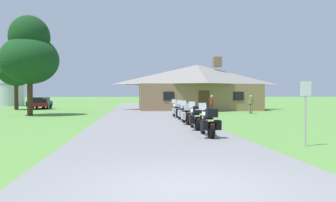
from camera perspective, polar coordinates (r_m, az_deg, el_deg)
name	(u,v)px	position (r m, az deg, el deg)	size (l,w,h in m)	color
ground_plane	(145,117)	(25.87, -3.95, -2.70)	(500.00, 500.00, 0.00)	#56893D
asphalt_driveway	(146,118)	(23.88, -3.78, -2.94)	(6.40, 80.00, 0.06)	slate
motorcycle_silver_nearest_to_camera	(208,123)	(13.12, 6.87, -3.70)	(0.72, 2.08, 1.30)	black
motorcycle_white_second_in_row	(196,118)	(15.85, 4.72, -2.88)	(0.72, 2.08, 1.30)	black
motorcycle_black_third_in_row	(187,114)	(18.71, 3.21, -2.27)	(0.73, 2.08, 1.30)	black
motorcycle_blue_fourth_in_row	(182,112)	(21.19, 2.48, -1.88)	(0.79, 2.08, 1.30)	black
motorcycle_white_farthest_in_row	(176,110)	(24.17, 1.45, -1.52)	(0.79, 2.08, 1.30)	black
stone_lodge	(197,87)	(38.06, 4.96, 2.46)	(13.72, 7.89, 6.00)	#896B4C
bystander_red_shirt_near_lodge	(212,104)	(29.59, 7.44, -0.43)	(0.27, 0.54, 1.67)	black
bystander_olive_shirt_beside_signpost	(251,103)	(30.82, 13.90, -0.39)	(0.38, 0.48, 1.67)	#75664C
metal_signpost_roadside	(306,105)	(11.91, 22.37, -0.68)	(0.36, 0.06, 2.14)	#9EA0A5
tree_left_near	(30,53)	(29.89, -22.49, 7.54)	(4.66, 4.66, 8.18)	#422D19
tree_left_far	(16,67)	(41.56, -24.45, 5.33)	(4.01, 4.01, 7.51)	#422D19
metal_silo_distant	(10,81)	(56.26, -25.34, 3.14)	(4.24, 4.24, 7.65)	#B2B7BC
parked_navy_suv_far_left	(40,102)	(43.99, -20.97, -0.21)	(2.04, 4.66, 1.40)	navy
parked_red_sedan_far_left	(40,104)	(43.25, -20.97, -0.40)	(2.74, 4.51, 1.20)	maroon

